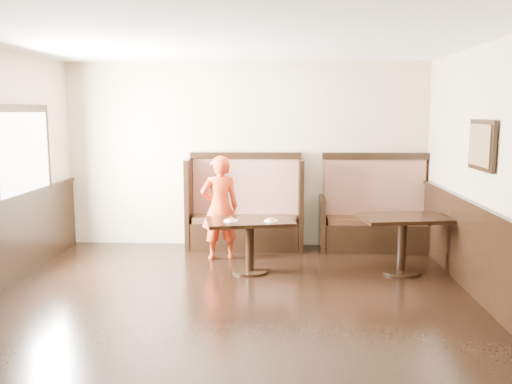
# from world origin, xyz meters

# --- Properties ---
(ground) EXTENTS (7.00, 7.00, 0.00)m
(ground) POSITION_xyz_m (0.00, 0.00, 0.00)
(ground) COLOR black
(ground) RESTS_ON ground
(room_shell) EXTENTS (7.00, 7.00, 7.00)m
(room_shell) POSITION_xyz_m (-0.30, 0.28, 0.67)
(room_shell) COLOR tan
(room_shell) RESTS_ON ground
(booth_main) EXTENTS (1.75, 0.72, 1.45)m
(booth_main) POSITION_xyz_m (0.00, 3.30, 0.53)
(booth_main) COLOR black
(booth_main) RESTS_ON ground
(booth_neighbor) EXTENTS (1.65, 0.72, 1.45)m
(booth_neighbor) POSITION_xyz_m (1.95, 3.29, 0.48)
(booth_neighbor) COLOR black
(booth_neighbor) RESTS_ON ground
(table_main) EXTENTS (1.19, 0.87, 0.69)m
(table_main) POSITION_xyz_m (0.14, 2.02, 0.53)
(table_main) COLOR black
(table_main) RESTS_ON ground
(table_neighbor) EXTENTS (1.16, 0.85, 0.74)m
(table_neighbor) POSITION_xyz_m (2.10, 2.09, 0.55)
(table_neighbor) COLOR black
(table_neighbor) RESTS_ON ground
(child) EXTENTS (0.61, 0.48, 1.46)m
(child) POSITION_xyz_m (-0.31, 2.64, 0.73)
(child) COLOR red
(child) RESTS_ON ground
(pizza_plate_left) EXTENTS (0.18, 0.18, 0.03)m
(pizza_plate_left) POSITION_xyz_m (-0.09, 1.91, 0.70)
(pizza_plate_left) COLOR white
(pizza_plate_left) RESTS_ON table_main
(pizza_plate_right) EXTENTS (0.18, 0.18, 0.03)m
(pizza_plate_right) POSITION_xyz_m (0.42, 1.94, 0.70)
(pizza_plate_right) COLOR white
(pizza_plate_right) RESTS_ON table_main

